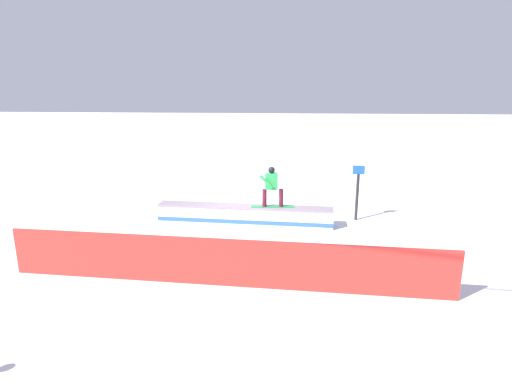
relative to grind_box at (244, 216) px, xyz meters
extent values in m
plane|color=white|center=(0.00, 0.00, -0.29)|extent=(120.00, 120.00, 0.00)
cube|color=white|center=(0.00, 0.00, 0.01)|extent=(5.99, 0.86, 0.61)
cube|color=blue|center=(0.00, 0.00, -0.14)|extent=(6.00, 0.87, 0.15)
cube|color=gray|center=(0.00, 0.00, 0.33)|extent=(5.99, 0.92, 0.04)
cube|color=#27924C|center=(-0.97, 0.05, 0.36)|extent=(1.47, 0.41, 0.01)
cylinder|color=maroon|center=(-0.69, 0.08, 0.67)|extent=(0.15, 0.15, 0.60)
cylinder|color=maroon|center=(-1.24, 0.02, 0.67)|extent=(0.15, 0.15, 0.60)
cube|color=green|center=(-0.92, 0.06, 1.24)|extent=(0.42, 0.28, 0.54)
sphere|color=black|center=(-0.92, 0.06, 1.62)|extent=(0.22, 0.22, 0.22)
cylinder|color=green|center=(-0.75, 0.24, 1.27)|extent=(0.46, 0.13, 0.45)
cylinder|color=green|center=(-1.00, -0.12, 1.27)|extent=(0.20, 0.11, 0.56)
cube|color=red|center=(0.00, 4.52, 0.29)|extent=(10.54, 0.61, 1.17)
cylinder|color=#262628|center=(-3.88, -0.77, 0.53)|extent=(0.10, 0.10, 1.65)
cube|color=blue|center=(-3.88, -0.77, 1.50)|extent=(0.40, 0.04, 0.30)
camera|label=1|loc=(-1.50, 13.28, 4.28)|focal=28.77mm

